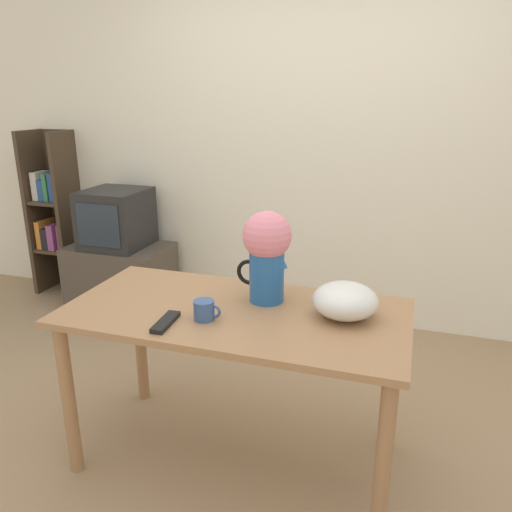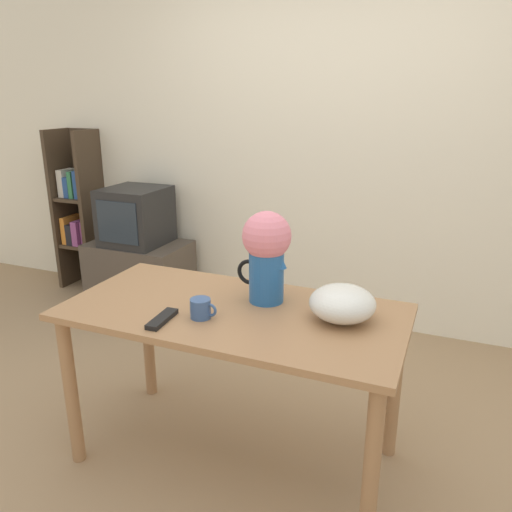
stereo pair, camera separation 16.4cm
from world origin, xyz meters
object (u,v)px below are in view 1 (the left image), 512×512
Objects in this scene: coffee_mug at (205,310)px; tv_set at (116,218)px; white_bowl at (345,301)px; flower_vase at (267,249)px.

tv_set is at bearing 133.01° from coffee_mug.
coffee_mug is at bearing -46.99° from tv_set.
coffee_mug is 0.58m from white_bowl.
flower_vase reaches higher than tv_set.
coffee_mug is 2.02m from tv_set.
white_bowl reaches higher than coffee_mug.
flower_vase is 0.87× the size of tv_set.
coffee_mug is 0.25× the size of tv_set.
white_bowl is (0.36, -0.07, -0.17)m from flower_vase.
flower_vase reaches higher than white_bowl.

